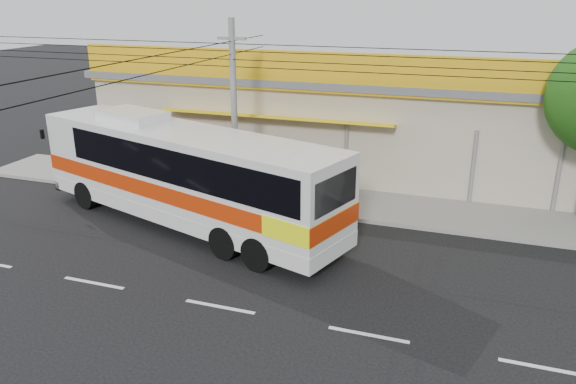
% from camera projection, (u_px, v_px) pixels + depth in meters
% --- Properties ---
extents(ground, '(120.00, 120.00, 0.00)m').
position_uv_depth(ground, '(255.00, 266.00, 17.17)').
color(ground, black).
rests_on(ground, ground).
extents(sidewalk, '(30.00, 3.20, 0.15)m').
position_uv_depth(sidewalk, '(311.00, 199.00, 22.49)').
color(sidewalk, gray).
rests_on(sidewalk, ground).
extents(lane_markings, '(50.00, 0.12, 0.01)m').
position_uv_depth(lane_markings, '(220.00, 307.00, 14.94)').
color(lane_markings, silver).
rests_on(lane_markings, ground).
extents(storefront_building, '(22.60, 9.20, 5.70)m').
position_uv_depth(storefront_building, '(345.00, 117.00, 26.67)').
color(storefront_building, '#ACA28A').
rests_on(storefront_building, ground).
extents(coach_bus, '(12.67, 6.36, 3.84)m').
position_uv_depth(coach_bus, '(189.00, 171.00, 19.39)').
color(coach_bus, silver).
rests_on(coach_bus, ground).
extents(motorbike_red, '(1.98, 0.90, 1.01)m').
position_uv_depth(motorbike_red, '(178.00, 171.00, 24.04)').
color(motorbike_red, maroon).
rests_on(motorbike_red, sidewalk).
extents(motorbike_dark, '(1.95, 0.56, 1.17)m').
position_uv_depth(motorbike_dark, '(178.00, 180.00, 22.71)').
color(motorbike_dark, black).
rests_on(motorbike_dark, sidewalk).
extents(utility_pole, '(34.00, 14.00, 7.08)m').
position_uv_depth(utility_pole, '(232.00, 54.00, 19.78)').
color(utility_pole, slate).
rests_on(utility_pole, ground).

